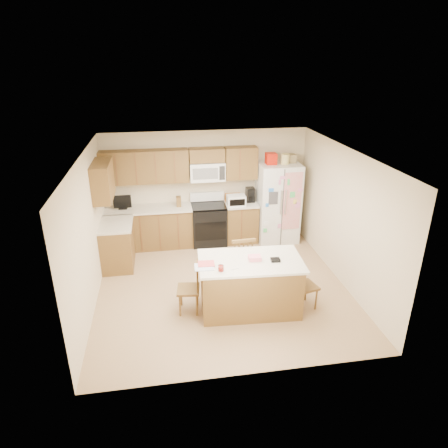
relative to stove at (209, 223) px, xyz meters
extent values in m
plane|color=#9B8057|center=(0.00, -1.94, -0.47)|extent=(4.50, 4.50, 0.00)
cube|color=beige|center=(0.00, 0.31, 0.78)|extent=(4.50, 0.10, 2.50)
cube|color=beige|center=(0.00, -4.19, 0.78)|extent=(4.50, 0.10, 2.50)
cube|color=beige|center=(-2.25, -1.94, 0.78)|extent=(0.10, 4.50, 2.50)
cube|color=beige|center=(2.25, -1.94, 0.78)|extent=(0.10, 4.50, 2.50)
cube|color=white|center=(0.00, -1.94, 2.03)|extent=(4.50, 4.50, 0.04)
cube|color=brown|center=(-1.31, 0.01, -0.03)|extent=(1.87, 0.60, 0.88)
cube|color=brown|center=(0.74, 0.01, -0.03)|extent=(0.72, 0.60, 0.88)
cube|color=brown|center=(-1.95, -0.76, -0.03)|extent=(0.60, 0.95, 0.88)
cube|color=beige|center=(-1.31, 0.00, 0.43)|extent=(1.87, 0.64, 0.04)
cube|color=beige|center=(0.74, 0.00, 0.43)|extent=(0.72, 0.64, 0.04)
cube|color=beige|center=(-1.94, -0.76, 0.43)|extent=(0.64, 0.95, 0.04)
cube|color=brown|center=(-1.32, 0.15, 1.33)|extent=(1.85, 0.33, 0.70)
cube|color=brown|center=(0.75, 0.15, 1.33)|extent=(0.70, 0.33, 0.70)
cube|color=brown|center=(0.00, 0.15, 1.53)|extent=(0.76, 0.33, 0.29)
cube|color=brown|center=(-2.08, -0.76, 1.33)|extent=(0.33, 0.95, 0.70)
cube|color=brown|center=(-1.90, -0.02, 1.33)|extent=(0.02, 0.01, 0.66)
cube|color=brown|center=(-1.90, -0.29, -0.03)|extent=(0.02, 0.01, 0.84)
cube|color=brown|center=(-1.50, -0.02, 1.33)|extent=(0.02, 0.01, 0.66)
cube|color=brown|center=(-1.50, -0.29, -0.03)|extent=(0.02, 0.01, 0.84)
cube|color=brown|center=(-1.10, -0.02, 1.33)|extent=(0.02, 0.01, 0.66)
cube|color=brown|center=(-1.10, -0.29, -0.03)|extent=(0.02, 0.01, 0.84)
cube|color=brown|center=(-0.70, -0.02, 1.33)|extent=(0.01, 0.01, 0.66)
cube|color=brown|center=(-0.70, -0.29, -0.03)|extent=(0.01, 0.01, 0.84)
cube|color=brown|center=(0.70, -0.02, 1.33)|extent=(0.01, 0.01, 0.66)
cube|color=brown|center=(0.70, -0.29, -0.03)|extent=(0.01, 0.01, 0.84)
cube|color=white|center=(0.00, 0.12, 1.18)|extent=(0.76, 0.38, 0.40)
cube|color=slate|center=(-0.06, -0.07, 1.18)|extent=(0.54, 0.01, 0.24)
cube|color=#262626|center=(0.30, -0.07, 1.18)|extent=(0.12, 0.01, 0.30)
cube|color=brown|center=(-0.65, 0.01, 0.56)|extent=(0.10, 0.14, 0.22)
cube|color=black|center=(-1.85, 0.03, 0.46)|extent=(0.18, 0.12, 0.02)
cube|color=black|center=(-1.85, 0.03, 0.62)|extent=(0.38, 0.03, 0.28)
cube|color=#B05003|center=(0.58, 0.09, 0.54)|extent=(0.35, 0.22, 0.18)
cube|color=white|center=(0.60, -0.14, 0.56)|extent=(0.40, 0.28, 0.23)
cube|color=black|center=(0.60, -0.28, 0.56)|extent=(0.34, 0.01, 0.15)
cube|color=black|center=(0.96, 0.06, 0.61)|extent=(0.18, 0.22, 0.32)
cylinder|color=black|center=(0.96, -0.01, 0.54)|extent=(0.12, 0.12, 0.12)
cube|color=black|center=(0.00, -0.01, -0.03)|extent=(0.76, 0.64, 0.88)
cube|color=black|center=(0.00, -0.33, -0.05)|extent=(0.68, 0.01, 0.42)
cube|color=black|center=(0.00, -0.01, 0.43)|extent=(0.76, 0.64, 0.03)
cube|color=white|center=(0.00, 0.25, 0.56)|extent=(0.76, 0.10, 0.20)
cube|color=white|center=(1.57, -0.06, 0.43)|extent=(0.90, 0.75, 1.80)
cube|color=#4C4C4C|center=(1.57, -0.44, 0.43)|extent=(0.02, 0.01, 1.75)
cube|color=silver|center=(1.52, -0.47, 0.58)|extent=(0.02, 0.03, 0.55)
cube|color=silver|center=(1.62, -0.47, 0.58)|extent=(0.02, 0.03, 0.55)
cube|color=#3F3F44|center=(1.35, -0.44, 0.68)|extent=(0.20, 0.01, 0.28)
cube|color=#D84C59|center=(1.77, -0.44, 0.58)|extent=(0.42, 0.01, 1.30)
cube|color=red|center=(1.37, -0.06, 1.45)|extent=(0.22, 0.22, 0.24)
cylinder|color=#DAC974|center=(1.67, -0.11, 1.44)|extent=(0.18, 0.18, 0.22)
cube|color=#958258|center=(1.85, 0.02, 1.42)|extent=(0.18, 0.20, 0.18)
cube|color=brown|center=(0.35, -2.69, -0.03)|extent=(1.65, 0.99, 0.88)
cube|color=beige|center=(0.35, -2.69, 0.43)|extent=(1.73, 1.08, 0.04)
cylinder|color=red|center=(-0.18, -2.95, 0.48)|extent=(0.08, 0.08, 0.06)
cylinder|color=white|center=(-0.18, -2.95, 0.49)|extent=(0.09, 0.09, 0.09)
cube|color=pink|center=(0.42, -2.68, 0.48)|extent=(0.21, 0.16, 0.07)
cube|color=black|center=(0.73, -2.78, 0.47)|extent=(0.16, 0.13, 0.04)
cube|color=white|center=(-0.42, -2.80, 0.45)|extent=(0.31, 0.26, 0.01)
cube|color=#D84C4C|center=(-0.38, -2.72, 0.47)|extent=(0.27, 0.22, 0.01)
cylinder|color=white|center=(0.05, -2.94, 0.45)|extent=(0.14, 0.04, 0.01)
cube|color=brown|center=(-0.67, -2.59, -0.06)|extent=(0.41, 0.43, 0.04)
cylinder|color=brown|center=(-0.78, -2.42, -0.28)|extent=(0.03, 0.03, 0.39)
cylinder|color=brown|center=(-0.83, -2.73, -0.28)|extent=(0.03, 0.03, 0.39)
cylinder|color=brown|center=(-0.51, -2.45, -0.28)|extent=(0.03, 0.03, 0.39)
cylinder|color=brown|center=(-0.55, -2.76, -0.28)|extent=(0.03, 0.03, 0.39)
cylinder|color=brown|center=(-0.50, -2.48, 0.17)|extent=(0.02, 0.02, 0.44)
cylinder|color=brown|center=(-0.51, -2.54, 0.17)|extent=(0.02, 0.02, 0.44)
cylinder|color=brown|center=(-0.52, -2.61, 0.17)|extent=(0.02, 0.02, 0.44)
cylinder|color=brown|center=(-0.52, -2.68, 0.17)|extent=(0.02, 0.02, 0.44)
cylinder|color=brown|center=(-0.53, -2.75, 0.17)|extent=(0.02, 0.02, 0.44)
cube|color=brown|center=(-0.52, -2.61, 0.39)|extent=(0.08, 0.37, 0.05)
cube|color=brown|center=(0.34, -1.95, 0.00)|extent=(0.46, 0.44, 0.05)
cylinder|color=brown|center=(0.51, -1.78, -0.25)|extent=(0.04, 0.04, 0.45)
cylinder|color=brown|center=(0.15, -1.80, -0.25)|extent=(0.04, 0.04, 0.45)
cylinder|color=brown|center=(0.53, -2.10, -0.25)|extent=(0.04, 0.04, 0.45)
cylinder|color=brown|center=(0.17, -2.11, -0.25)|extent=(0.04, 0.04, 0.45)
cylinder|color=brown|center=(0.51, -2.12, 0.28)|extent=(0.02, 0.02, 0.51)
cylinder|color=brown|center=(0.43, -2.12, 0.28)|extent=(0.02, 0.02, 0.51)
cylinder|color=brown|center=(0.35, -2.13, 0.28)|extent=(0.02, 0.02, 0.51)
cylinder|color=brown|center=(0.27, -2.13, 0.28)|extent=(0.02, 0.02, 0.51)
cylinder|color=brown|center=(0.19, -2.13, 0.28)|extent=(0.02, 0.02, 0.51)
cube|color=brown|center=(0.35, -2.13, 0.53)|extent=(0.42, 0.06, 0.05)
cube|color=brown|center=(1.28, -2.79, -0.07)|extent=(0.44, 0.45, 0.04)
cylinder|color=brown|center=(1.44, -2.91, -0.28)|extent=(0.03, 0.03, 0.38)
cylinder|color=brown|center=(1.37, -2.61, -0.28)|extent=(0.03, 0.03, 0.38)
cylinder|color=brown|center=(1.18, -2.97, -0.28)|extent=(0.03, 0.03, 0.38)
cylinder|color=brown|center=(1.11, -2.68, -0.28)|extent=(0.03, 0.03, 0.38)
cylinder|color=brown|center=(1.16, -2.96, 0.16)|extent=(0.02, 0.02, 0.43)
cylinder|color=brown|center=(1.15, -2.89, 0.16)|extent=(0.02, 0.02, 0.43)
cylinder|color=brown|center=(1.13, -2.83, 0.16)|extent=(0.02, 0.02, 0.43)
cylinder|color=brown|center=(1.12, -2.76, 0.16)|extent=(0.02, 0.02, 0.43)
cylinder|color=brown|center=(1.10, -2.70, 0.16)|extent=(0.02, 0.02, 0.43)
cube|color=brown|center=(1.13, -2.83, 0.37)|extent=(0.12, 0.35, 0.04)
camera|label=1|loc=(-1.00, -8.25, 3.50)|focal=32.00mm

